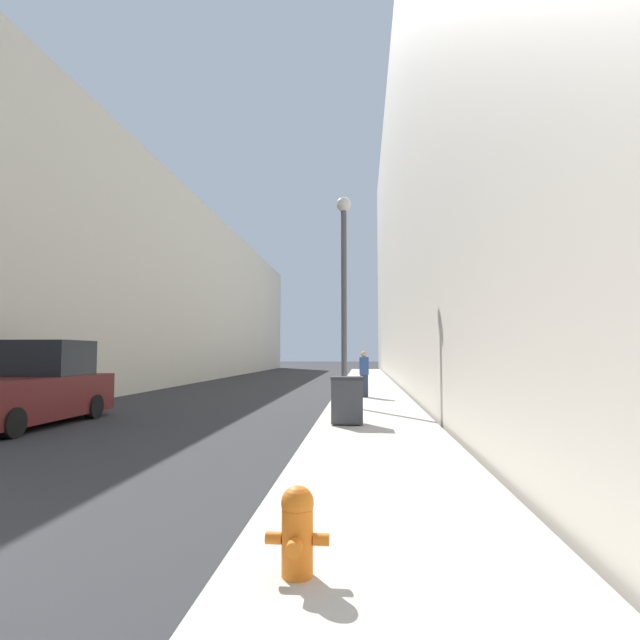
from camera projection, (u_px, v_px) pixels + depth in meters
name	position (u px, v px, depth m)	size (l,w,h in m)	color
sidewalk_right	(370.00, 394.00, 20.93)	(2.85, 60.00, 0.12)	#B7B2A8
building_left_glass	(104.00, 291.00, 30.63)	(12.00, 60.00, 11.12)	beige
building_right_stone	(497.00, 201.00, 28.94)	(12.00, 60.00, 21.11)	beige
fire_hydrant	(297.00, 529.00, 3.70)	(0.47, 0.36, 0.65)	orange
trash_bin	(347.00, 400.00, 11.52)	(0.74, 0.58, 1.10)	#3D3D42
lamppost	(344.00, 282.00, 15.60)	(0.47, 0.47, 6.57)	#4C4C51
pickup_truck	(24.00, 390.00, 12.19)	(2.26, 5.08, 2.09)	#561919
pedestrian_on_sidewalk	(364.00, 374.00, 18.64)	(0.35, 0.22, 1.71)	#2D3347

